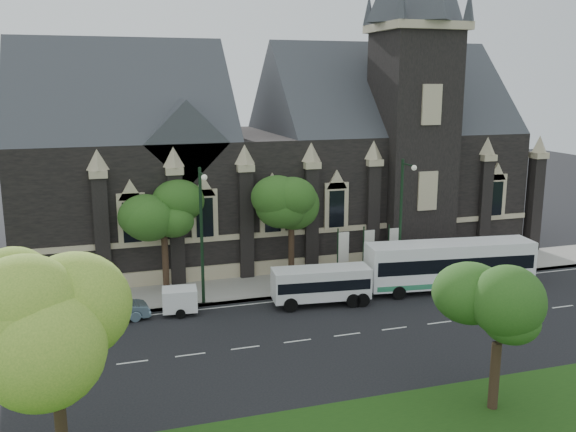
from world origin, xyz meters
name	(u,v)px	position (x,y,z in m)	size (l,w,h in m)	color
ground	(297,341)	(0.00, 0.00, 0.00)	(160.00, 160.00, 0.00)	black
sidewalk	(255,287)	(0.00, 9.50, 0.07)	(80.00, 5.00, 0.15)	gray
museum	(285,155)	(5.12, 18.78, 8.17)	(40.00, 17.70, 29.90)	black
tree_park_near	(59,309)	(-11.77, -8.77, 6.42)	(4.42, 4.42, 8.56)	black
tree_park_east	(501,308)	(6.18, -9.32, 4.62)	(3.40, 3.40, 6.28)	black
tree_walk_right	(293,201)	(3.21, 10.71, 5.82)	(4.08, 4.08, 7.80)	black
tree_walk_left	(166,210)	(-5.80, 10.70, 5.73)	(3.91, 3.91, 7.64)	black
street_lamp_near	(402,215)	(10.00, 7.09, 5.11)	(0.36, 1.88, 9.00)	black
street_lamp_mid	(202,229)	(-4.00, 7.09, 5.11)	(0.36, 1.88, 9.00)	black
banner_flag_left	(341,250)	(6.29, 9.00, 2.38)	(0.90, 0.10, 4.00)	black
banner_flag_center	(367,248)	(8.29, 9.00, 2.38)	(0.90, 0.10, 4.00)	black
banner_flag_right	(392,246)	(10.29, 9.00, 2.38)	(0.90, 0.10, 4.00)	black
tour_coach	(450,264)	(12.80, 5.16, 1.85)	(11.86, 3.88, 3.40)	white
shuttle_bus	(321,283)	(3.33, 5.15, 1.42)	(6.48, 2.85, 2.43)	white
box_trailer	(180,300)	(-5.67, 6.17, 0.93)	(3.14, 1.85, 1.64)	white
sedan	(112,310)	(-9.74, 6.15, 0.72)	(1.53, 4.39, 1.44)	slate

